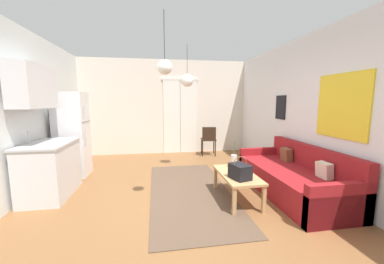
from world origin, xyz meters
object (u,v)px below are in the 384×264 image
(bamboo_vase, at_px, (234,161))
(pendant_lamp_far, at_px, (187,80))
(coffee_table, at_px, (237,177))
(handbag, at_px, (240,171))
(refrigerator, at_px, (72,134))
(accent_chair, at_px, (209,139))
(couch, at_px, (294,178))
(pendant_lamp_near, at_px, (165,67))

(bamboo_vase, height_order, pendant_lamp_far, pendant_lamp_far)
(coffee_table, distance_m, handbag, 0.29)
(handbag, bearing_deg, refrigerator, 146.38)
(refrigerator, bearing_deg, handbag, -33.62)
(coffee_table, xyz_separation_m, refrigerator, (-2.94, 1.69, 0.49))
(accent_chair, relative_size, pendant_lamp_far, 0.94)
(bamboo_vase, relative_size, accent_chair, 0.53)
(couch, relative_size, pendant_lamp_far, 2.48)
(pendant_lamp_near, height_order, pendant_lamp_far, same)
(handbag, xyz_separation_m, pendant_lamp_far, (-0.50, 1.88, 1.45))
(handbag, xyz_separation_m, pendant_lamp_near, (-1.06, 0.13, 1.46))
(bamboo_vase, bearing_deg, coffee_table, -99.51)
(coffee_table, xyz_separation_m, handbag, (-0.05, -0.23, 0.17))
(couch, height_order, bamboo_vase, bamboo_vase)
(refrigerator, distance_m, pendant_lamp_far, 2.64)
(refrigerator, bearing_deg, pendant_lamp_far, -0.99)
(handbag, xyz_separation_m, accent_chair, (0.29, 3.13, -0.05))
(bamboo_vase, xyz_separation_m, pendant_lamp_far, (-0.60, 1.35, 1.44))
(couch, bearing_deg, pendant_lamp_far, 135.30)
(handbag, bearing_deg, coffee_table, 78.44)
(coffee_table, relative_size, pendant_lamp_far, 1.17)
(couch, relative_size, pendant_lamp_near, 2.63)
(handbag, distance_m, pendant_lamp_near, 1.81)
(couch, distance_m, coffee_table, 1.05)
(refrigerator, xyz_separation_m, pendant_lamp_near, (1.83, -1.80, 1.14))
(handbag, xyz_separation_m, refrigerator, (-2.89, 1.92, 0.33))
(couch, xyz_separation_m, refrigerator, (-3.98, 1.61, 0.60))
(bamboo_vase, bearing_deg, pendant_lamp_far, 113.81)
(couch, relative_size, handbag, 6.19)
(handbag, bearing_deg, pendant_lamp_far, 104.87)
(bamboo_vase, height_order, pendant_lamp_near, pendant_lamp_near)
(couch, xyz_separation_m, bamboo_vase, (-0.99, 0.22, 0.28))
(refrigerator, relative_size, accent_chair, 2.08)
(coffee_table, xyz_separation_m, bamboo_vase, (0.05, 0.29, 0.17))
(bamboo_vase, xyz_separation_m, refrigerator, (-2.99, 1.39, 0.32))
(refrigerator, bearing_deg, pendant_lamp_near, -44.41)
(coffee_table, distance_m, pendant_lamp_far, 2.37)
(accent_chair, bearing_deg, coffee_table, 92.83)
(coffee_table, distance_m, bamboo_vase, 0.34)
(coffee_table, xyz_separation_m, pendant_lamp_near, (-1.11, -0.11, 1.63))
(couch, relative_size, coffee_table, 2.11)
(refrigerator, relative_size, pendant_lamp_near, 2.08)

